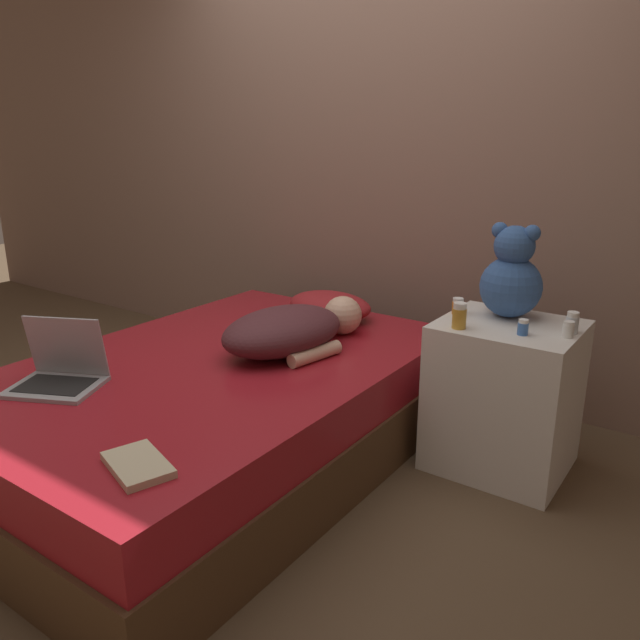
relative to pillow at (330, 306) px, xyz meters
name	(u,v)px	position (x,y,z in m)	size (l,w,h in m)	color
ground_plane	(221,457)	(-0.05, -0.79, -0.53)	(12.00, 12.00, 0.00)	brown
wall_back	(377,147)	(-0.05, 0.52, 0.77)	(8.00, 0.06, 2.60)	#846656
bed	(218,411)	(-0.05, -0.79, -0.30)	(1.38, 2.06, 0.46)	#4C331E
nightstand	(504,396)	(0.98, -0.13, -0.21)	(0.55, 0.49, 0.64)	silver
pillow	(330,306)	(0.00, 0.00, 0.00)	(0.46, 0.31, 0.14)	maroon
person_lying	(291,329)	(0.13, -0.50, 0.03)	(0.49, 0.79, 0.20)	#4C2328
laptop	(60,371)	(-0.35, -1.32, -0.01)	(0.40, 0.36, 0.26)	#9E9EA3
teddy_bear	(512,277)	(0.93, -0.03, 0.28)	(0.26, 0.26, 0.39)	#335693
bottle_amber	(459,316)	(0.83, -0.31, 0.16)	(0.06, 0.06, 0.10)	gold
bottle_clear	(572,323)	(1.21, -0.11, 0.15)	(0.05, 0.05, 0.08)	silver
bottle_white	(568,330)	(1.21, -0.18, 0.14)	(0.04, 0.04, 0.06)	white
bottle_orange	(458,306)	(0.75, -0.13, 0.15)	(0.05, 0.05, 0.07)	orange
bottle_blue	(523,327)	(1.06, -0.24, 0.14)	(0.04, 0.04, 0.06)	#3866B2
book	(138,465)	(0.39, -1.55, -0.06)	(0.27, 0.21, 0.02)	#C6B793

